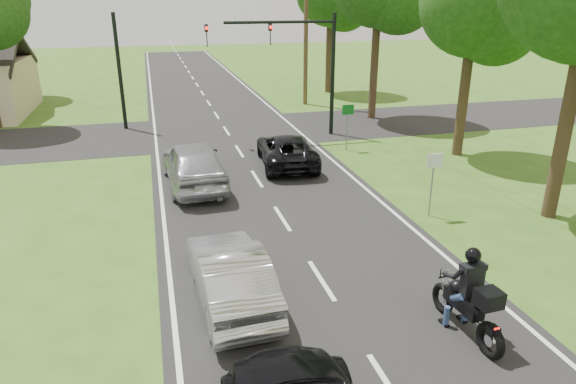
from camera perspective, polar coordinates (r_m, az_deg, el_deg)
The scene contains 13 objects.
ground at distance 13.18m, azimuth 3.73°, elevation -9.79°, with size 140.00×140.00×0.00m, color #335718.
road at distance 22.08m, azimuth -4.53°, elevation 3.12°, with size 8.00×100.00×0.01m, color black.
cross_road at distance 27.79m, azimuth -6.85°, elevation 6.75°, with size 60.00×7.00×0.01m, color black.
motorcycle_rider at distance 11.49m, azimuth 19.57°, elevation -11.44°, with size 0.67×2.35×2.02m.
dark_suv at distance 21.73m, azimuth -0.17°, elevation 4.71°, with size 2.17×4.70×1.31m, color black.
silver_sedan at distance 12.06m, azimuth -6.42°, elevation -9.03°, with size 1.51×4.33×1.43m, color #B6B6BB.
silver_suv at distance 19.53m, azimuth -10.46°, elevation 3.12°, with size 2.03×5.05×1.72m, color #A7A9AF.
traffic_signal at distance 25.83m, azimuth 1.03°, elevation 15.14°, with size 6.38×0.44×6.00m.
signal_pole_far at distance 28.98m, azimuth -18.19°, elevation 12.50°, with size 0.20×0.20×6.00m, color black.
utility_pole_far at distance 34.23m, azimuth 2.01°, elevation 18.12°, with size 1.60×0.28×10.00m.
sign_white at distance 16.87m, azimuth 15.89°, elevation 2.41°, with size 0.55×0.07×2.12m.
sign_green at distance 23.90m, azimuth 6.65°, elevation 8.37°, with size 0.55×0.07×2.12m.
tree_row_c at distance 23.72m, azimuth 20.79°, elevation 18.45°, with size 4.80×4.65×8.76m.
Camera 1 is at (-3.74, -10.71, 6.70)m, focal length 32.00 mm.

